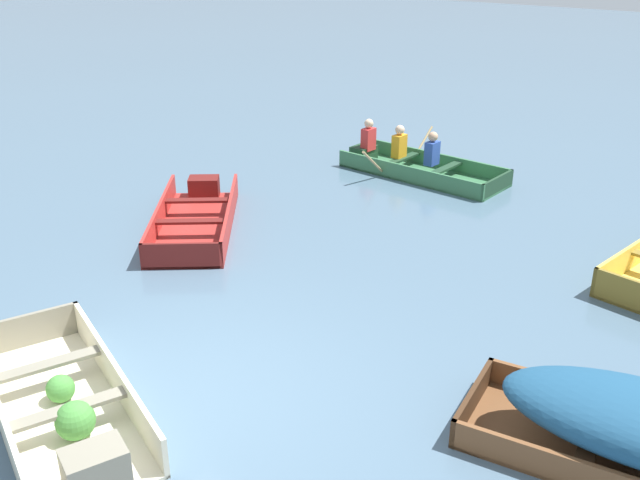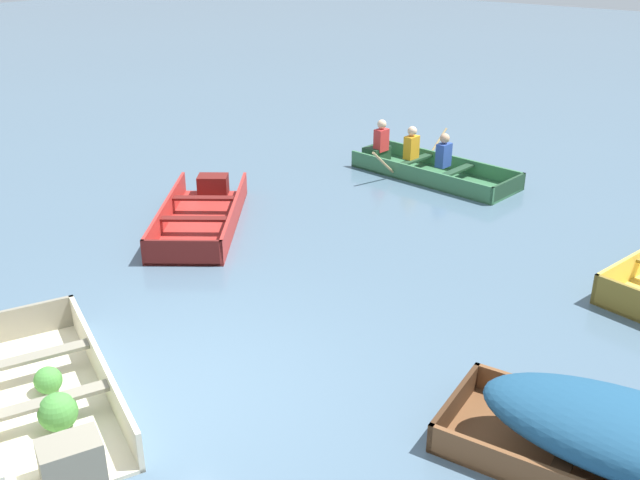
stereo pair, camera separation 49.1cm
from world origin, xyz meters
TOP-DOWN VIEW (x-y plane):
  - ground_plane at (0.00, 0.00)m, footprint 80.00×80.00m
  - dinghy_cream_foreground at (-0.73, -0.92)m, footprint 3.05×2.11m
  - skiff_wooden_brown_near_moored at (3.95, 1.68)m, footprint 3.36×1.56m
  - skiff_red_mid_moored at (-3.27, 3.37)m, footprint 2.74×3.06m
  - rowboat_green_with_crew at (-1.74, 7.64)m, footprint 3.24×2.34m

SIDE VIEW (x-z plane):
  - ground_plane at x=0.00m, z-range 0.00..0.00m
  - skiff_red_mid_moored at x=-3.27m, z-range -0.06..0.33m
  - dinghy_cream_foreground at x=-0.73m, z-range -0.05..0.37m
  - rowboat_green_with_crew at x=-1.74m, z-range -0.25..0.64m
  - skiff_wooden_brown_near_moored at x=3.95m, z-range 0.03..0.77m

